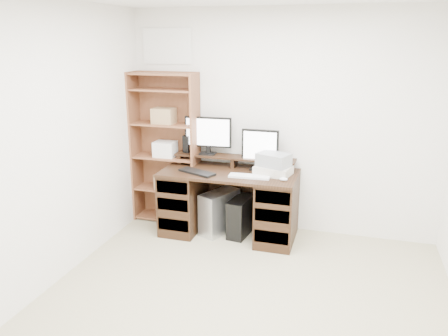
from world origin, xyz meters
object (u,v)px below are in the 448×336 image
at_px(monitor_wide, 208,133).
at_px(tower_silver, 219,212).
at_px(bookshelf, 166,147).
at_px(printer, 273,170).
at_px(tower_black, 241,217).
at_px(monitor_small, 260,148).
at_px(desk, 229,202).

bearing_deg(monitor_wide, tower_silver, -50.41).
bearing_deg(bookshelf, monitor_wide, 1.53).
height_order(printer, tower_black, printer).
height_order(monitor_small, tower_silver, monitor_small).
bearing_deg(desk, printer, 3.35).
relative_size(printer, tower_black, 0.82).
distance_m(monitor_small, tower_silver, 0.88).
bearing_deg(monitor_small, printer, -39.86).
bearing_deg(tower_black, desk, -165.50).
bearing_deg(bookshelf, tower_black, -11.31).
height_order(monitor_small, tower_black, monitor_small).
distance_m(desk, monitor_small, 0.70).
bearing_deg(monitor_wide, desk, -38.21).
relative_size(monitor_wide, monitor_small, 1.21).
distance_m(monitor_small, tower_black, 0.81).
bearing_deg(monitor_wide, bookshelf, 178.50).
distance_m(desk, tower_black, 0.22).
bearing_deg(tower_black, monitor_wide, 162.57).
bearing_deg(desk, monitor_wide, 144.82).
relative_size(desk, monitor_small, 3.31).
bearing_deg(printer, tower_silver, -167.15).
xyz_separation_m(printer, bookshelf, (-1.34, 0.18, 0.12)).
relative_size(printer, bookshelf, 0.21).
height_order(printer, tower_silver, printer).
relative_size(desk, bookshelf, 0.83).
xyz_separation_m(desk, monitor_small, (0.30, 0.18, 0.61)).
height_order(desk, bookshelf, bookshelf).
relative_size(desk, printer, 4.01).
height_order(monitor_small, bookshelf, bookshelf).
bearing_deg(desk, tower_silver, 176.46).
relative_size(monitor_small, tower_silver, 0.92).
relative_size(desk, tower_silver, 3.04).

